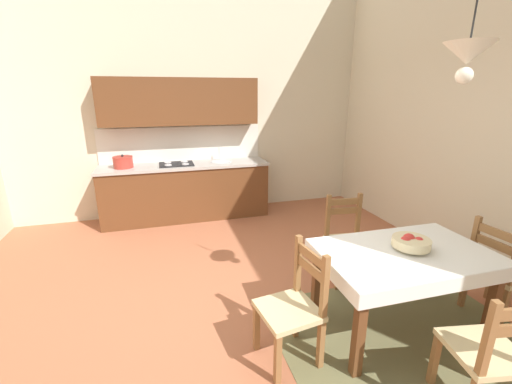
{
  "coord_description": "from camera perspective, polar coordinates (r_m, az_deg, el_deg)",
  "views": [
    {
      "loc": [
        -0.57,
        -2.68,
        1.99
      ],
      "look_at": [
        0.29,
        0.25,
        1.06
      ],
      "focal_mm": 23.09,
      "sensor_mm": 36.0,
      "label": 1
    }
  ],
  "objects": [
    {
      "name": "fruit_bowl",
      "position": [
        3.0,
        25.26,
        -7.9
      ],
      "size": [
        0.3,
        0.3,
        0.12
      ],
      "color": "beige",
      "rests_on": "dining_table"
    },
    {
      "name": "area_rug",
      "position": [
        3.3,
        23.99,
        -21.78
      ],
      "size": [
        2.1,
        1.6,
        0.01
      ],
      "primitive_type": "cube",
      "color": "#6B6945",
      "rests_on": "ground_plane"
    },
    {
      "name": "dining_table",
      "position": [
        3.04,
        24.18,
        -11.55
      ],
      "size": [
        1.41,
        0.89,
        0.75
      ],
      "color": "brown",
      "rests_on": "ground_plane"
    },
    {
      "name": "wall_back",
      "position": [
        5.62,
        -11.08,
        17.99
      ],
      "size": [
        6.25,
        0.12,
        4.25
      ],
      "primitive_type": "cube",
      "color": "beige",
      "rests_on": "ground_plane"
    },
    {
      "name": "ground_plane",
      "position": [
        3.41,
        -3.73,
        -19.85
      ],
      "size": [
        6.25,
        6.31,
        0.1
      ],
      "primitive_type": "cube",
      "color": "#A86042"
    },
    {
      "name": "pendant_lamp",
      "position": [
        2.71,
        32.83,
        19.38
      ],
      "size": [
        0.32,
        0.32,
        0.81
      ],
      "color": "black"
    },
    {
      "name": "dining_chair_tv_side",
      "position": [
        2.63,
        6.47,
        -19.28
      ],
      "size": [
        0.47,
        0.47,
        0.93
      ],
      "color": "#D1BC89",
      "rests_on": "ground_plane"
    },
    {
      "name": "kitchen_cabinetry",
      "position": [
        5.39,
        -12.28,
        4.39
      ],
      "size": [
        2.62,
        0.63,
        2.2
      ],
      "color": "brown",
      "rests_on": "ground_plane"
    },
    {
      "name": "dining_chair_window_side",
      "position": [
        3.74,
        36.46,
        -11.1
      ],
      "size": [
        0.45,
        0.45,
        0.93
      ],
      "color": "#D1BC89",
      "rests_on": "ground_plane"
    },
    {
      "name": "dining_chair_kitchen_side",
      "position": [
        3.75,
        15.47,
        -8.11
      ],
      "size": [
        0.47,
        0.47,
        0.93
      ],
      "color": "#D1BC89",
      "rests_on": "ground_plane"
    },
    {
      "name": "dining_chair_camera_side",
      "position": [
        2.69,
        35.49,
        -21.91
      ],
      "size": [
        0.49,
        0.49,
        0.93
      ],
      "color": "#D1BC89",
      "rests_on": "ground_plane"
    },
    {
      "name": "wall_right",
      "position": [
        4.37,
        37.41,
        15.35
      ],
      "size": [
        0.12,
        6.31,
        4.25
      ],
      "primitive_type": "cube",
      "color": "beige",
      "rests_on": "ground_plane"
    }
  ]
}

